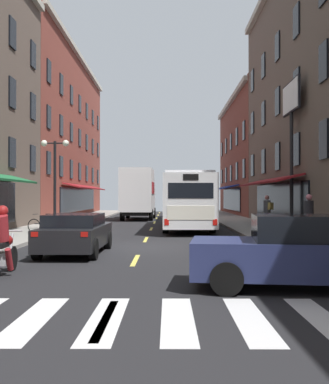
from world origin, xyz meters
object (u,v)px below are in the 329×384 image
object	(u,v)px
billboard_sign	(291,117)
sedan_mid	(311,252)
box_truck	(139,194)
pedestrian_mid	(309,216)
street_lamp_twin	(55,180)
bicycle_near	(44,225)
motorcycle_rider	(3,246)
pedestrian_near	(267,211)
sedan_near	(76,233)
transit_bus	(187,200)

from	to	relation	value
billboard_sign	sedan_mid	xyz separation A→B (m)	(-3.20, -13.50, -5.05)
box_truck	pedestrian_mid	bearing A→B (deg)	-66.76
billboard_sign	street_lamp_twin	bearing A→B (deg)	177.07
sedan_mid	pedestrian_mid	size ratio (longest dim) A/B	2.69
bicycle_near	motorcycle_rider	bearing A→B (deg)	-79.93
billboard_sign	pedestrian_near	size ratio (longest dim) A/B	4.17
sedan_near	pedestrian_mid	distance (m)	9.30
box_truck	motorcycle_rider	distance (m)	26.27
motorcycle_rider	billboard_sign	bearing A→B (deg)	50.31
bicycle_near	box_truck	bearing A→B (deg)	76.95
sedan_near	bicycle_near	bearing A→B (deg)	112.59
box_truck	pedestrian_near	bearing A→B (deg)	-59.98
billboard_sign	box_truck	bearing A→B (deg)	120.77
bicycle_near	pedestrian_near	world-z (taller)	pedestrian_near
sedan_mid	pedestrian_near	distance (m)	14.87
transit_bus	motorcycle_rider	world-z (taller)	transit_bus
street_lamp_twin	pedestrian_mid	bearing A→B (deg)	-23.68
bicycle_near	pedestrian_mid	distance (m)	11.98
street_lamp_twin	transit_bus	bearing A→B (deg)	24.99
box_truck	sedan_mid	distance (m)	28.18
box_truck	pedestrian_near	distance (m)	15.01
motorcycle_rider	box_truck	bearing A→B (deg)	86.61
transit_bus	bicycle_near	size ratio (longest dim) A/B	6.73
billboard_sign	pedestrian_near	bearing A→B (deg)	128.27
sedan_near	street_lamp_twin	bearing A→B (deg)	107.95
bicycle_near	pedestrian_near	distance (m)	11.24
sedan_mid	pedestrian_near	size ratio (longest dim) A/B	2.75
bicycle_near	street_lamp_twin	distance (m)	2.72
box_truck	motorcycle_rider	world-z (taller)	box_truck
billboard_sign	sedan_mid	size ratio (longest dim) A/B	1.52
box_truck	sedan_near	distance (m)	22.06
transit_bus	box_truck	xyz separation A→B (m)	(-3.45, 10.37, 0.38)
box_truck	pedestrian_near	world-z (taller)	box_truck
pedestrian_near	pedestrian_mid	bearing A→B (deg)	-122.09
transit_bus	pedestrian_near	xyz separation A→B (m)	(4.05, -2.61, -0.55)
sedan_near	pedestrian_mid	bearing A→B (deg)	21.91
box_truck	pedestrian_mid	size ratio (longest dim) A/B	3.95
sedan_mid	street_lamp_twin	world-z (taller)	street_lamp_twin
motorcycle_rider	bicycle_near	distance (m)	11.21
transit_bus	bicycle_near	xyz separation A→B (m)	(-6.96, -4.79, -1.13)
sedan_mid	bicycle_near	bearing A→B (deg)	124.96
billboard_sign	street_lamp_twin	distance (m)	12.25
sedan_near	motorcycle_rider	world-z (taller)	motorcycle_rider
motorcycle_rider	transit_bus	bearing A→B (deg)	72.47
pedestrian_near	billboard_sign	bearing A→B (deg)	-88.62
billboard_sign	motorcycle_rider	xyz separation A→B (m)	(-9.99, -12.03, -5.10)
transit_bus	street_lamp_twin	world-z (taller)	street_lamp_twin
transit_bus	street_lamp_twin	size ratio (longest dim) A/B	2.46
box_truck	pedestrian_near	xyz separation A→B (m)	(7.50, -12.97, -0.93)
billboard_sign	street_lamp_twin	world-z (taller)	billboard_sign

